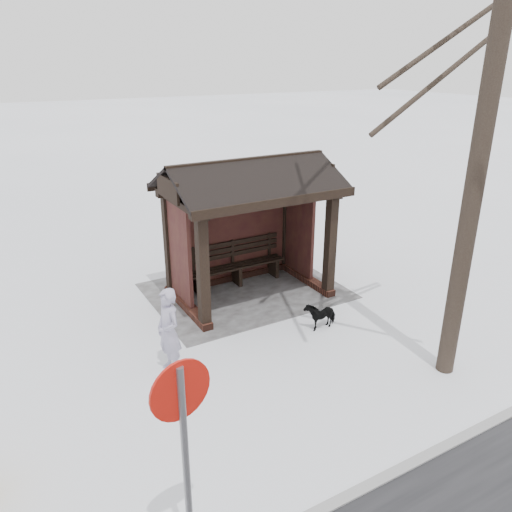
% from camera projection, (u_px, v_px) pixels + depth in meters
% --- Properties ---
extents(ground, '(120.00, 120.00, 0.00)m').
position_uv_depth(ground, '(250.00, 294.00, 11.27)').
color(ground, white).
rests_on(ground, ground).
extents(kerb, '(120.00, 0.15, 0.06)m').
position_uv_depth(kerb, '(444.00, 448.00, 6.82)').
color(kerb, gray).
rests_on(kerb, ground).
extents(trampled_patch, '(4.20, 3.20, 0.02)m').
position_uv_depth(trampled_patch, '(246.00, 291.00, 11.43)').
color(trampled_patch, gray).
rests_on(trampled_patch, ground).
extents(bus_shelter, '(3.60, 2.40, 3.09)m').
position_uv_depth(bus_shelter, '(246.00, 200.00, 10.60)').
color(bus_shelter, '#371B14').
rests_on(bus_shelter, ground).
extents(pedestrian, '(0.45, 0.60, 1.52)m').
position_uv_depth(pedestrian, '(169.00, 331.00, 8.26)').
color(pedestrian, '#9F98B2').
rests_on(pedestrian, ground).
extents(dog, '(0.66, 0.32, 0.55)m').
position_uv_depth(dog, '(320.00, 314.00, 9.82)').
color(dog, black).
rests_on(dog, ground).
extents(road_sign, '(0.63, 0.14, 2.46)m').
position_uv_depth(road_sign, '(183.00, 425.00, 4.68)').
color(road_sign, slate).
rests_on(road_sign, ground).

